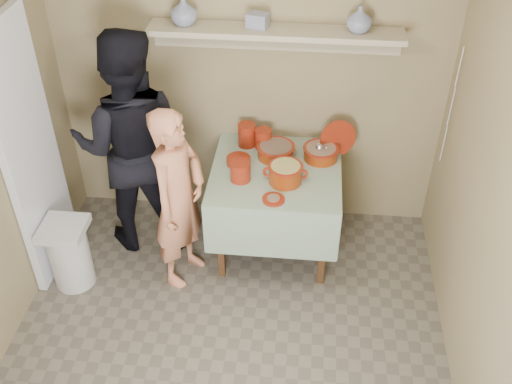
# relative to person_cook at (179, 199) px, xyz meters

# --- Properties ---
(ground) EXTENTS (3.50, 3.50, 0.00)m
(ground) POSITION_rel_person_cook_xyz_m (0.42, -0.90, -0.72)
(ground) COLOR #625A4D
(ground) RESTS_ON ground
(tile_panel) EXTENTS (0.06, 0.70, 2.00)m
(tile_panel) POSITION_rel_person_cook_xyz_m (-1.04, 0.05, 0.28)
(tile_panel) COLOR silver
(tile_panel) RESTS_ON ground
(plate_stack_a) EXTENTS (0.14, 0.14, 0.19)m
(plate_stack_a) POSITION_rel_person_cook_xyz_m (0.41, 0.69, 0.13)
(plate_stack_a) COLOR maroon
(plate_stack_a) RESTS_ON serving_table
(plate_stack_b) EXTENTS (0.13, 0.13, 0.16)m
(plate_stack_b) POSITION_rel_person_cook_xyz_m (0.54, 0.67, 0.12)
(plate_stack_b) COLOR maroon
(plate_stack_b) RESTS_ON serving_table
(bowl_stack) EXTENTS (0.15, 0.15, 0.15)m
(bowl_stack) POSITION_rel_person_cook_xyz_m (0.42, 0.23, 0.11)
(bowl_stack) COLOR maroon
(bowl_stack) RESTS_ON serving_table
(empty_bowl) EXTENTS (0.18, 0.18, 0.05)m
(empty_bowl) POSITION_rel_person_cook_xyz_m (0.38, 0.43, 0.07)
(empty_bowl) COLOR maroon
(empty_bowl) RESTS_ON serving_table
(propped_lid) EXTENTS (0.30, 0.18, 0.29)m
(propped_lid) POSITION_rel_person_cook_xyz_m (1.12, 0.67, 0.16)
(propped_lid) COLOR maroon
(propped_lid) RESTS_ON serving_table
(vase_right) EXTENTS (0.22, 0.22, 0.18)m
(vase_right) POSITION_rel_person_cook_xyz_m (1.19, 0.73, 1.09)
(vase_right) COLOR navy
(vase_right) RESTS_ON wall_shelf
(vase_left) EXTENTS (0.27, 0.27, 0.20)m
(vase_left) POSITION_rel_person_cook_xyz_m (-0.03, 0.73, 1.10)
(vase_left) COLOR navy
(vase_left) RESTS_ON wall_shelf
(ceramic_box) EXTENTS (0.16, 0.13, 0.10)m
(ceramic_box) POSITION_rel_person_cook_xyz_m (0.49, 0.73, 1.05)
(ceramic_box) COLOR navy
(ceramic_box) RESTS_ON wall_shelf
(person_cook) EXTENTS (0.51, 0.61, 1.44)m
(person_cook) POSITION_rel_person_cook_xyz_m (0.00, 0.00, 0.00)
(person_cook) COLOR tan
(person_cook) RESTS_ON ground
(person_helper) EXTENTS (0.97, 0.80, 1.81)m
(person_helper) POSITION_rel_person_cook_xyz_m (-0.43, 0.39, 0.19)
(person_helper) COLOR black
(person_helper) RESTS_ON ground
(room_shell) EXTENTS (3.04, 3.54, 2.62)m
(room_shell) POSITION_rel_person_cook_xyz_m (0.42, -0.90, 0.89)
(room_shell) COLOR #8E7D57
(room_shell) RESTS_ON ground
(serving_table) EXTENTS (0.97, 0.97, 0.76)m
(serving_table) POSITION_rel_person_cook_xyz_m (0.67, 0.38, -0.08)
(serving_table) COLOR #4C2D16
(serving_table) RESTS_ON ground
(cazuela_meat_a) EXTENTS (0.30, 0.30, 0.10)m
(cazuela_meat_a) POSITION_rel_person_cook_xyz_m (0.65, 0.55, 0.10)
(cazuela_meat_a) COLOR maroon
(cazuela_meat_a) RESTS_ON serving_table
(cazuela_meat_b) EXTENTS (0.28, 0.28, 0.10)m
(cazuela_meat_b) POSITION_rel_person_cook_xyz_m (0.99, 0.56, 0.10)
(cazuela_meat_b) COLOR maroon
(cazuela_meat_b) RESTS_ON serving_table
(ladle) EXTENTS (0.08, 0.26, 0.19)m
(ladle) POSITION_rel_person_cook_xyz_m (0.99, 0.54, 0.15)
(ladle) COLOR silver
(ladle) RESTS_ON cazuela_meat_b
(cazuela_rice) EXTENTS (0.33, 0.25, 0.14)m
(cazuela_rice) POSITION_rel_person_cook_xyz_m (0.74, 0.23, 0.12)
(cazuela_rice) COLOR maroon
(cazuela_rice) RESTS_ON serving_table
(front_plate) EXTENTS (0.16, 0.16, 0.03)m
(front_plate) POSITION_rel_person_cook_xyz_m (0.67, 0.01, 0.05)
(front_plate) COLOR maroon
(front_plate) RESTS_ON serving_table
(wall_shelf) EXTENTS (1.80, 0.25, 0.21)m
(wall_shelf) POSITION_rel_person_cook_xyz_m (0.62, 0.75, 0.95)
(wall_shelf) COLOR tan
(wall_shelf) RESTS_ON room_shell
(trash_bin) EXTENTS (0.32, 0.32, 0.56)m
(trash_bin) POSITION_rel_person_cook_xyz_m (-0.82, -0.18, -0.44)
(trash_bin) COLOR silver
(trash_bin) RESTS_ON ground
(electrical_cord) EXTENTS (0.01, 0.05, 0.90)m
(electrical_cord) POSITION_rel_person_cook_xyz_m (1.89, 0.58, 0.53)
(electrical_cord) COLOR silver
(electrical_cord) RESTS_ON wall_shelf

